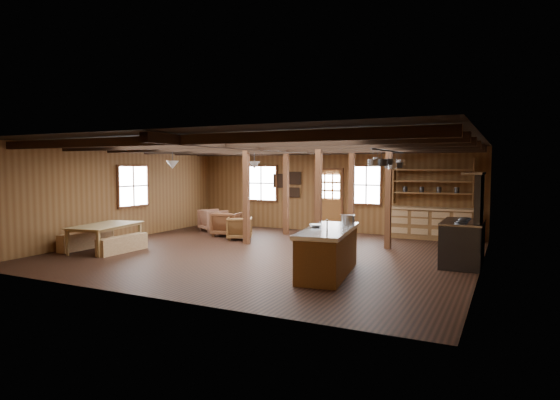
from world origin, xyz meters
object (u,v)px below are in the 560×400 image
Objects in this scene: commercial_range at (465,236)px; dining_table at (107,238)px; armchair_b at (226,224)px; armchair_a at (239,228)px; kitchen_island at (328,251)px; armchair_c at (213,220)px.

commercial_range is 1.06× the size of dining_table.
commercial_range is at bearing -85.51° from dining_table.
armchair_a is at bearing 134.31° from armchair_b.
commercial_range is at bearing 33.61° from kitchen_island.
commercial_range is at bearing 154.79° from armchair_b.
kitchen_island is at bearing 129.04° from armchair_b.
dining_table is at bearing 116.44° from armchair_c.
commercial_range is at bearing 144.85° from armchair_a.
commercial_range is 7.36m from armchair_b.
armchair_a is (2.12, 3.16, -0.00)m from dining_table.
armchair_c is (-1.85, 1.32, 0.03)m from armchair_a.
armchair_b reaches higher than armchair_c.
armchair_b is 1.03× the size of armchair_c.
commercial_range is 6.51m from armchair_a.
dining_table is (-8.55, -2.19, -0.32)m from commercial_range.
kitchen_island is 6.13m from dining_table.
commercial_range is at bearing -165.62° from armchair_c.
dining_table is at bearing -165.61° from commercial_range.
armchair_c is (-5.86, 4.46, -0.11)m from kitchen_island.
commercial_range is 2.78× the size of armchair_a.
kitchen_island is at bearing 172.54° from armchair_c.
armchair_c is at bearing 164.57° from commercial_range.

